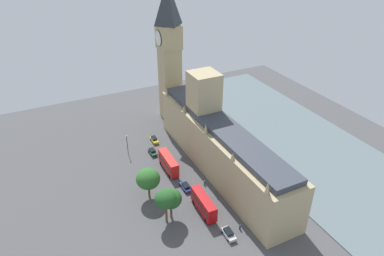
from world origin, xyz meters
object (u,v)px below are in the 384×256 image
at_px(car_dark_green_opposite_hall, 153,152).
at_px(pedestrian_kerbside, 240,227).
at_px(car_blue_under_trees, 186,187).
at_px(plane_tree_far_end, 171,199).
at_px(parliament_building, 218,143).
at_px(car_silver_by_river_gate, 229,234).
at_px(car_yellow_cab_leading, 154,140).
at_px(double_decker_bus_midblock, 169,163).
at_px(street_lamp_slot_11, 127,141).
at_px(plane_tree_slot_10, 148,179).
at_px(double_decker_bus_corner, 204,204).
at_px(plane_tree_trailing, 166,199).
at_px(pedestrian_near_tower, 205,183).
at_px(clock_tower, 169,51).

bearing_deg(car_dark_green_opposite_hall, pedestrian_kerbside, 99.22).
xyz_separation_m(car_blue_under_trees, plane_tree_far_end, (7.89, 8.25, 5.17)).
distance_m(parliament_building, car_silver_by_river_gate, 28.64).
relative_size(car_yellow_cab_leading, car_dark_green_opposite_hall, 1.05).
distance_m(double_decker_bus_midblock, car_silver_by_river_gate, 30.42).
height_order(car_yellow_cab_leading, street_lamp_slot_11, street_lamp_slot_11).
distance_m(parliament_building, plane_tree_far_end, 25.05).
distance_m(pedestrian_kerbside, plane_tree_slot_10, 26.47).
xyz_separation_m(parliament_building, double_decker_bus_corner, (12.82, 15.17, -5.88)).
bearing_deg(plane_tree_trailing, plane_tree_slot_10, -85.99).
xyz_separation_m(car_yellow_cab_leading, pedestrian_near_tower, (-4.59, 27.55, -0.18)).
xyz_separation_m(clock_tower, double_decker_bus_corner, (12.93, 50.69, -23.15)).
bearing_deg(parliament_building, double_decker_bus_corner, 49.81).
relative_size(double_decker_bus_corner, car_silver_by_river_gate, 2.32).
height_order(parliament_building, double_decker_bus_corner, parliament_building).
height_order(double_decker_bus_midblock, double_decker_bus_corner, same).
relative_size(car_dark_green_opposite_hall, double_decker_bus_corner, 0.40).
bearing_deg(car_silver_by_river_gate, car_blue_under_trees, -83.05).
bearing_deg(street_lamp_slot_11, car_blue_under_trees, 110.45).
distance_m(car_yellow_cab_leading, car_dark_green_opposite_hall, 7.31).
bearing_deg(car_blue_under_trees, plane_tree_far_end, -133.06).
bearing_deg(plane_tree_far_end, pedestrian_near_tower, -150.63).
bearing_deg(car_silver_by_river_gate, car_yellow_cab_leading, -87.11).
bearing_deg(double_decker_bus_midblock, parliament_building, 160.88).
xyz_separation_m(clock_tower, street_lamp_slot_11, (22.27, 16.49, -21.08)).
bearing_deg(plane_tree_far_end, car_blue_under_trees, -133.71).
height_order(clock_tower, double_decker_bus_midblock, clock_tower).
bearing_deg(double_decker_bus_midblock, car_dark_green_opposite_hall, -81.01).
bearing_deg(clock_tower, car_yellow_cab_leading, 48.42).
height_order(parliament_building, plane_tree_slot_10, parliament_building).
bearing_deg(car_blue_under_trees, pedestrian_kerbside, -73.81).
relative_size(parliament_building, clock_tower, 1.23).
distance_m(car_silver_by_river_gate, plane_tree_trailing, 16.93).
xyz_separation_m(car_dark_green_opposite_hall, double_decker_bus_corner, (-2.43, 30.28, 1.75)).
relative_size(plane_tree_far_end, plane_tree_slot_10, 0.95).
height_order(double_decker_bus_midblock, car_blue_under_trees, double_decker_bus_midblock).
relative_size(car_dark_green_opposite_hall, car_silver_by_river_gate, 0.92).
height_order(pedestrian_near_tower, plane_tree_trailing, plane_tree_trailing).
bearing_deg(plane_tree_trailing, pedestrian_near_tower, -151.29).
height_order(double_decker_bus_corner, street_lamp_slot_11, street_lamp_slot_11).
relative_size(parliament_building, double_decker_bus_corner, 5.82).
bearing_deg(double_decker_bus_midblock, clock_tower, -113.55).
height_order(clock_tower, plane_tree_far_end, clock_tower).
height_order(clock_tower, pedestrian_kerbside, clock_tower).
bearing_deg(car_silver_by_river_gate, street_lamp_slot_11, -74.31).
distance_m(car_dark_green_opposite_hall, car_silver_by_river_gate, 40.44).
relative_size(plane_tree_far_end, plane_tree_trailing, 0.89).
bearing_deg(plane_tree_trailing, double_decker_bus_corner, 173.50).
distance_m(double_decker_bus_corner, car_silver_by_river_gate, 10.22).
distance_m(car_yellow_cab_leading, pedestrian_kerbside, 46.40).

